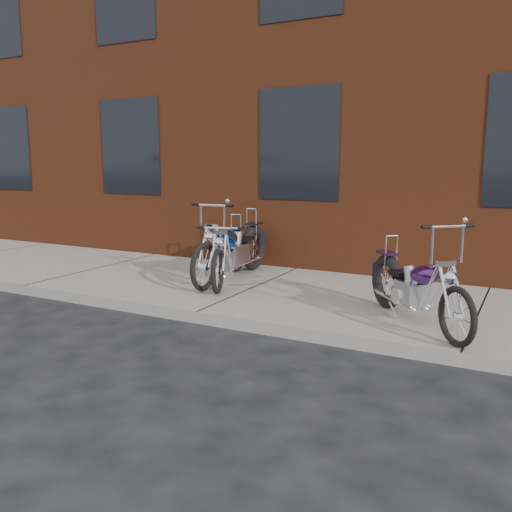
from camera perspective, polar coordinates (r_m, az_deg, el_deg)
The scene contains 6 objects.
ground at distance 6.60m, azimuth -6.26°, elevation -7.10°, with size 120.00×120.00×0.00m, color black.
sidewalk at distance 7.82m, azimuth -0.10°, elevation -3.76°, with size 22.00×3.00×0.15m, color gray.
building_brick at distance 13.84m, azimuth 13.31°, elevation 18.32°, with size 22.00×10.00×8.00m, color brown.
chopper_purple at distance 6.23m, azimuth 16.45°, elevation -3.49°, with size 1.45×1.63×1.17m.
chopper_blue at distance 8.12m, azimuth -2.86°, elevation 0.08°, with size 0.86×2.07×0.94m.
chopper_third at distance 8.26m, azimuth -2.44°, elevation 0.49°, with size 0.57×2.35×1.19m.
Camera 1 is at (3.56, -5.21, 1.93)m, focal length 38.00 mm.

